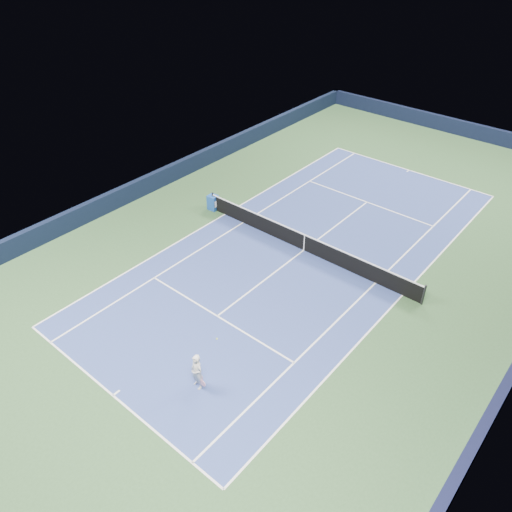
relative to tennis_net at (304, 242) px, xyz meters
The scene contains 18 objects.
ground 0.50m from the tennis_net, ahead, with size 40.00×40.00×0.00m, color #2B4C29.
wall_far 19.83m from the tennis_net, 90.00° to the left, with size 22.00×0.35×1.10m, color black.
wall_left 10.83m from the tennis_net, behind, with size 0.35×40.00×1.10m, color black.
court_surface 0.50m from the tennis_net, ahead, with size 10.97×23.77×0.01m, color navy.
baseline_far 11.90m from the tennis_net, 90.00° to the left, with size 10.97×0.08×0.00m, color white.
baseline_near 11.90m from the tennis_net, 90.00° to the right, with size 10.97×0.08×0.00m, color white.
sideline_doubles_right 5.51m from the tennis_net, ahead, with size 0.08×23.77×0.00m, color white.
sideline_doubles_left 5.51m from the tennis_net, behind, with size 0.08×23.77×0.00m, color white.
sideline_singles_right 4.14m from the tennis_net, ahead, with size 0.08×23.77×0.00m, color white.
sideline_singles_left 4.14m from the tennis_net, behind, with size 0.08×23.77×0.00m, color white.
service_line_far 6.42m from the tennis_net, 90.00° to the left, with size 8.23×0.08×0.00m, color white.
service_line_near 6.42m from the tennis_net, 90.00° to the right, with size 8.23×0.08×0.00m, color white.
center_service_line 0.50m from the tennis_net, ahead, with size 0.08×12.80×0.00m, color white.
center_mark_far 11.75m from the tennis_net, 90.00° to the left, with size 0.08×0.30×0.00m, color white.
center_mark_near 11.75m from the tennis_net, 90.00° to the right, with size 0.08×0.30×0.00m, color white.
tennis_net is the anchor object (origin of this frame).
sponsor_cube 6.40m from the tennis_net, behind, with size 0.61×0.53×0.88m.
tennis_player 9.82m from the tennis_net, 77.79° to the right, with size 0.77×1.27×1.78m.
Camera 1 is at (11.45, -17.46, 14.74)m, focal length 35.00 mm.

